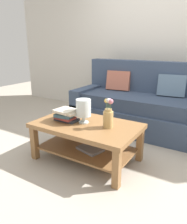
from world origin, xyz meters
TOP-DOWN VIEW (x-y plane):
  - ground_plane at (0.00, 0.00)m, footprint 10.00×10.00m
  - back_wall at (0.00, 1.65)m, footprint 6.40×0.12m
  - couch at (0.07, 0.87)m, footprint 2.08×0.90m
  - coffee_table at (-0.09, -0.44)m, footprint 1.19×0.73m
  - book_stack_main at (-0.36, -0.48)m, footprint 0.30×0.24m
  - glass_hurricane_vase at (-0.14, -0.43)m, footprint 0.17×0.17m
  - flower_pitcher at (0.17, -0.41)m, footprint 0.11×0.11m

SIDE VIEW (x-z plane):
  - ground_plane at x=0.00m, z-range 0.00..0.00m
  - coffee_table at x=-0.09m, z-range 0.10..0.56m
  - couch at x=0.07m, z-range -0.17..0.89m
  - book_stack_main at x=-0.36m, z-range 0.46..0.60m
  - flower_pitcher at x=0.17m, z-range 0.42..0.75m
  - glass_hurricane_vase at x=-0.14m, z-range 0.48..0.76m
  - back_wall at x=0.00m, z-range 0.00..2.70m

